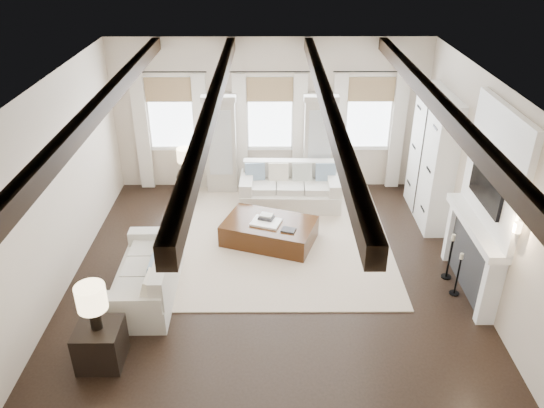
{
  "coord_description": "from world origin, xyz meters",
  "views": [
    {
      "loc": [
        -0.01,
        -6.82,
        5.22
      ],
      "look_at": [
        0.03,
        0.71,
        1.15
      ],
      "focal_mm": 35.0,
      "sensor_mm": 36.0,
      "label": 1
    }
  ],
  "objects_px": {
    "ottoman": "(269,232)",
    "sofa_back": "(290,189)",
    "sofa_left": "(150,275)",
    "side_table_back": "(187,184)",
    "side_table_front": "(101,344)"
  },
  "relations": [
    {
      "from": "side_table_back",
      "to": "sofa_left",
      "type": "bearing_deg",
      "value": -92.02
    },
    {
      "from": "sofa_back",
      "to": "side_table_front",
      "type": "distance_m",
      "value": 5.14
    },
    {
      "from": "ottoman",
      "to": "side_table_back",
      "type": "bearing_deg",
      "value": 152.76
    },
    {
      "from": "sofa_back",
      "to": "side_table_back",
      "type": "distance_m",
      "value": 2.2
    },
    {
      "from": "sofa_back",
      "to": "sofa_left",
      "type": "bearing_deg",
      "value": -127.81
    },
    {
      "from": "ottoman",
      "to": "side_table_front",
      "type": "height_order",
      "value": "side_table_front"
    },
    {
      "from": "sofa_back",
      "to": "ottoman",
      "type": "bearing_deg",
      "value": -106.4
    },
    {
      "from": "sofa_back",
      "to": "ottoman",
      "type": "height_order",
      "value": "sofa_back"
    },
    {
      "from": "sofa_back",
      "to": "ottoman",
      "type": "distance_m",
      "value": 1.51
    },
    {
      "from": "sofa_left",
      "to": "ottoman",
      "type": "bearing_deg",
      "value": 38.83
    },
    {
      "from": "sofa_left",
      "to": "side_table_back",
      "type": "distance_m",
      "value": 3.33
    },
    {
      "from": "sofa_left",
      "to": "side_table_back",
      "type": "xyz_separation_m",
      "value": [
        0.12,
        3.32,
        -0.08
      ]
    },
    {
      "from": "side_table_back",
      "to": "ottoman",
      "type": "bearing_deg",
      "value": -46.5
    },
    {
      "from": "sofa_left",
      "to": "ottoman",
      "type": "height_order",
      "value": "sofa_left"
    },
    {
      "from": "ottoman",
      "to": "sofa_back",
      "type": "bearing_deg",
      "value": 92.86
    }
  ]
}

